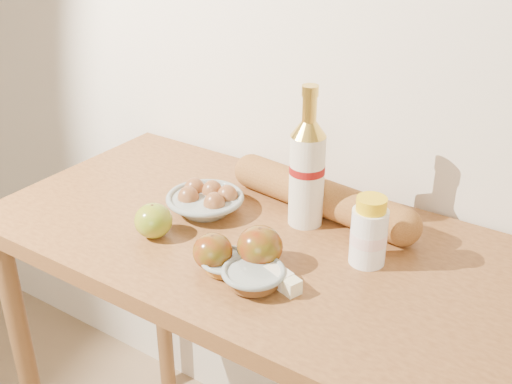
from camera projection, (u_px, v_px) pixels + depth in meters
back_wall at (349, 14)px, 1.38m from camera, size 3.50×0.02×2.60m
table at (264, 287)px, 1.38m from camera, size 1.20×0.60×0.90m
bourbon_bottle at (307, 170)px, 1.33m from camera, size 0.09×0.09×0.31m
cream_bottle at (369, 233)px, 1.22m from camera, size 0.08×0.08×0.14m
egg_bowl at (206, 200)px, 1.42m from camera, size 0.20×0.20×0.06m
baguette at (321, 196)px, 1.40m from camera, size 0.49×0.13×0.08m
apple_yellowgreen at (153, 221)px, 1.32m from camera, size 0.10×0.10×0.07m
apple_redgreen_front at (213, 252)px, 1.21m from camera, size 0.08×0.08×0.07m
apple_redgreen_right at (260, 247)px, 1.22m from camera, size 0.10×0.10×0.08m
sugar_bowl at (254, 276)px, 1.17m from camera, size 0.12×0.12×0.03m
syrup_bowl at (226, 263)px, 1.21m from camera, size 0.11×0.11×0.03m
butter_stick at (279, 277)px, 1.18m from camera, size 0.11×0.06×0.03m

